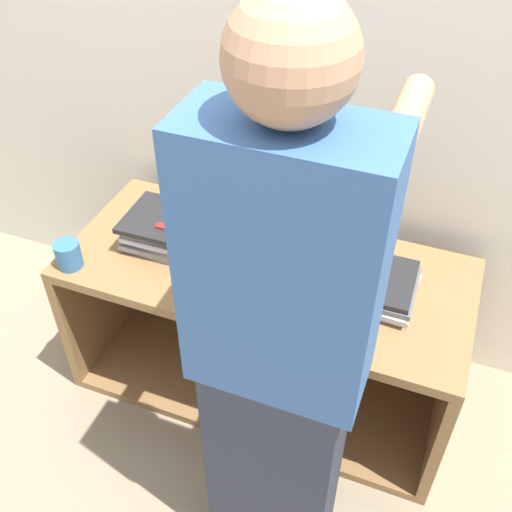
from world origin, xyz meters
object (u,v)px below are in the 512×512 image
object	(u,v)px
laptop_stack_right	(366,283)
person	(280,360)
laptop_stack_left	(174,231)
mug	(68,255)
laptop_open	(271,246)

from	to	relation	value
laptop_stack_right	person	world-z (taller)	person
person	laptop_stack_left	bearing A→B (deg)	136.19
laptop_stack_left	mug	bearing A→B (deg)	-139.82
laptop_stack_left	laptop_stack_right	world-z (taller)	laptop_stack_left
laptop_open	person	xyz separation A→B (m)	(0.24, -0.60, 0.20)
laptop_stack_right	mug	world-z (taller)	mug
laptop_stack_left	mug	xyz separation A→B (m)	(-0.27, -0.23, -0.01)
laptop_stack_left	person	xyz separation A→B (m)	(0.58, -0.55, 0.19)
laptop_open	laptop_stack_left	size ratio (longest dim) A/B	0.93
laptop_stack_left	mug	distance (m)	0.36
laptop_stack_right	mug	distance (m)	0.98
person	mug	distance (m)	0.93
laptop_open	laptop_stack_left	world-z (taller)	laptop_open
laptop_stack_left	laptop_stack_right	bearing A→B (deg)	0.11
laptop_stack_left	person	world-z (taller)	person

